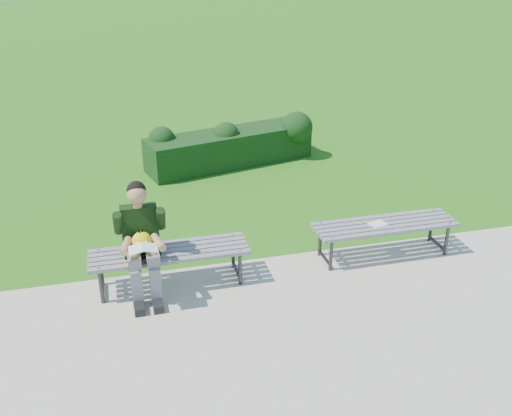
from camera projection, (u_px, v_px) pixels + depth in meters
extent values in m
plane|color=#166618|center=(243.00, 262.00, 7.16)|extent=(80.00, 80.00, 0.00)
cube|color=#A79C89|center=(283.00, 348.00, 5.62)|extent=(30.00, 3.50, 0.02)
cube|color=#15390D|center=(230.00, 148.00, 10.25)|extent=(3.11, 1.48, 0.60)
sphere|color=#15390D|center=(162.00, 140.00, 9.81)|extent=(0.56, 0.56, 0.46)
sphere|color=#15390D|center=(226.00, 135.00, 10.06)|extent=(0.56, 0.56, 0.46)
sphere|color=#15390D|center=(297.00, 128.00, 10.46)|extent=(0.72, 0.72, 0.59)
cube|color=slate|center=(172.00, 261.00, 6.29)|extent=(1.80, 0.08, 0.04)
cube|color=slate|center=(170.00, 256.00, 6.39)|extent=(1.80, 0.08, 0.04)
cube|color=slate|center=(169.00, 252.00, 6.48)|extent=(1.80, 0.08, 0.04)
cube|color=slate|center=(168.00, 248.00, 6.57)|extent=(1.80, 0.08, 0.04)
cube|color=slate|center=(167.00, 244.00, 6.66)|extent=(1.80, 0.09, 0.04)
cylinder|color=#2D2D30|center=(101.00, 287.00, 6.23)|extent=(0.04, 0.04, 0.41)
cylinder|color=#2D2D30|center=(101.00, 269.00, 6.56)|extent=(0.04, 0.04, 0.41)
cylinder|color=#2D2D30|center=(99.00, 264.00, 6.32)|extent=(0.04, 0.42, 0.04)
cylinder|color=#2D2D30|center=(103.00, 289.00, 6.46)|extent=(0.04, 0.42, 0.04)
cylinder|color=gray|center=(99.00, 268.00, 6.11)|extent=(0.02, 0.02, 0.01)
cylinder|color=gray|center=(98.00, 250.00, 6.47)|extent=(0.02, 0.02, 0.01)
cylinder|color=#2D2D30|center=(240.00, 269.00, 6.58)|extent=(0.04, 0.04, 0.41)
cylinder|color=#2D2D30|center=(233.00, 253.00, 6.91)|extent=(0.04, 0.04, 0.41)
cylinder|color=#2D2D30|center=(236.00, 247.00, 6.67)|extent=(0.04, 0.42, 0.04)
cylinder|color=#2D2D30|center=(237.00, 271.00, 6.81)|extent=(0.04, 0.42, 0.04)
cylinder|color=gray|center=(240.00, 250.00, 6.46)|extent=(0.02, 0.02, 0.01)
cylinder|color=gray|center=(232.00, 234.00, 6.83)|extent=(0.02, 0.02, 0.01)
cube|color=slate|center=(393.00, 232.00, 6.93)|extent=(1.80, 0.08, 0.04)
cube|color=slate|center=(389.00, 228.00, 7.02)|extent=(1.80, 0.08, 0.04)
cube|color=slate|center=(385.00, 225.00, 7.11)|extent=(1.80, 0.08, 0.04)
cube|color=slate|center=(381.00, 221.00, 7.20)|extent=(1.80, 0.09, 0.04)
cube|color=slate|center=(378.00, 218.00, 7.29)|extent=(1.80, 0.09, 0.04)
cylinder|color=#2D2D30|center=(331.00, 255.00, 6.86)|extent=(0.04, 0.04, 0.41)
cylinder|color=#2D2D30|center=(320.00, 241.00, 7.20)|extent=(0.04, 0.04, 0.41)
cylinder|color=#2D2D30|center=(326.00, 235.00, 6.95)|extent=(0.04, 0.42, 0.04)
cylinder|color=#2D2D30|center=(325.00, 258.00, 7.09)|extent=(0.04, 0.42, 0.04)
cylinder|color=gray|center=(333.00, 238.00, 6.74)|extent=(0.02, 0.02, 0.01)
cylinder|color=gray|center=(321.00, 223.00, 7.11)|extent=(0.02, 0.02, 0.01)
cylinder|color=#2D2D30|center=(447.00, 240.00, 7.21)|extent=(0.04, 0.04, 0.41)
cylinder|color=#2D2D30|center=(431.00, 227.00, 7.55)|extent=(0.04, 0.04, 0.41)
cylinder|color=#2D2D30|center=(441.00, 221.00, 7.30)|extent=(0.04, 0.42, 0.04)
cylinder|color=#2D2D30|center=(437.00, 243.00, 7.44)|extent=(0.04, 0.42, 0.04)
cylinder|color=gray|center=(450.00, 223.00, 7.09)|extent=(0.02, 0.02, 0.01)
cylinder|color=gray|center=(433.00, 210.00, 7.46)|extent=(0.02, 0.02, 0.01)
cube|color=slate|center=(134.00, 257.00, 6.21)|extent=(0.14, 0.42, 0.13)
cube|color=slate|center=(152.00, 254.00, 6.26)|extent=(0.14, 0.42, 0.13)
cube|color=slate|center=(137.00, 288.00, 6.17)|extent=(0.12, 0.13, 0.45)
cube|color=slate|center=(156.00, 285.00, 6.22)|extent=(0.12, 0.13, 0.45)
cube|color=black|center=(139.00, 307.00, 6.16)|extent=(0.11, 0.26, 0.09)
cube|color=black|center=(158.00, 304.00, 6.21)|extent=(0.11, 0.26, 0.09)
cube|color=black|center=(140.00, 230.00, 6.32)|extent=(0.40, 0.30, 0.59)
cylinder|color=tan|center=(138.00, 204.00, 6.17)|extent=(0.10, 0.10, 0.08)
sphere|color=tan|center=(137.00, 194.00, 6.09)|extent=(0.21, 0.21, 0.21)
sphere|color=black|center=(136.00, 191.00, 6.11)|extent=(0.21, 0.21, 0.21)
cylinder|color=black|center=(118.00, 223.00, 6.11)|extent=(0.10, 0.21, 0.30)
cylinder|color=black|center=(161.00, 219.00, 6.22)|extent=(0.10, 0.21, 0.30)
cylinder|color=tan|center=(126.00, 246.00, 6.00)|extent=(0.14, 0.31, 0.08)
cylinder|color=tan|center=(158.00, 242.00, 6.08)|extent=(0.14, 0.31, 0.08)
sphere|color=tan|center=(134.00, 252.00, 5.88)|extent=(0.09, 0.09, 0.09)
sphere|color=tan|center=(153.00, 250.00, 5.92)|extent=(0.09, 0.09, 0.09)
sphere|color=yellow|center=(142.00, 241.00, 6.14)|extent=(0.22, 0.22, 0.22)
cone|color=orange|center=(143.00, 247.00, 6.04)|extent=(0.06, 0.06, 0.06)
cone|color=black|center=(139.00, 230.00, 6.09)|extent=(0.03, 0.04, 0.07)
cone|color=black|center=(142.00, 230.00, 6.11)|extent=(0.03, 0.03, 0.06)
sphere|color=white|center=(138.00, 244.00, 6.03)|extent=(0.04, 0.04, 0.04)
sphere|color=white|center=(146.00, 243.00, 6.05)|extent=(0.04, 0.04, 0.04)
cube|color=white|center=(136.00, 249.00, 5.85)|extent=(0.15, 0.20, 0.05)
cube|color=white|center=(151.00, 247.00, 5.88)|extent=(0.15, 0.20, 0.05)
cube|color=white|center=(378.00, 224.00, 7.08)|extent=(0.26, 0.22, 0.01)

